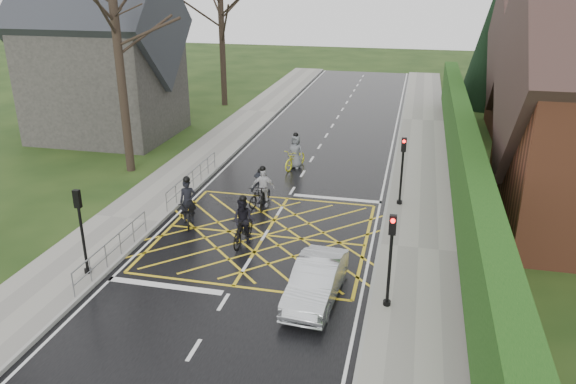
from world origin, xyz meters
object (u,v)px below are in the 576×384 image
at_px(cyclist_rear, 188,208).
at_px(cyclist_lead, 295,156).
at_px(cyclist_back, 243,225).
at_px(cyclist_mid, 260,191).
at_px(cyclist_front, 263,192).
at_px(car, 316,281).

relative_size(cyclist_rear, cyclist_lead, 1.05).
xyz_separation_m(cyclist_back, cyclist_mid, (-0.43, 3.91, -0.13)).
xyz_separation_m(cyclist_mid, cyclist_front, (0.18, -0.24, 0.09)).
relative_size(cyclist_back, cyclist_mid, 1.10).
xyz_separation_m(cyclist_rear, car, (6.27, -4.57, -0.02)).
bearing_deg(cyclist_mid, cyclist_lead, 101.33).
relative_size(cyclist_rear, car, 0.57).
bearing_deg(car, cyclist_lead, 108.95).
height_order(cyclist_front, cyclist_lead, cyclist_lead).
bearing_deg(cyclist_rear, cyclist_mid, 23.45).
bearing_deg(cyclist_front, cyclist_lead, 77.16).
bearing_deg(cyclist_rear, cyclist_lead, 45.66).
distance_m(cyclist_lead, car, 12.92).
xyz_separation_m(cyclist_back, cyclist_front, (-0.25, 3.68, -0.05)).
bearing_deg(cyclist_lead, car, -57.59).
relative_size(cyclist_front, car, 0.50).
relative_size(cyclist_rear, cyclist_mid, 1.22).
xyz_separation_m(cyclist_mid, cyclist_lead, (0.47, 5.25, 0.06)).
bearing_deg(cyclist_front, cyclist_rear, -146.76).
relative_size(cyclist_back, car, 0.51).
height_order(cyclist_rear, cyclist_lead, cyclist_rear).
distance_m(cyclist_mid, car, 8.19).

